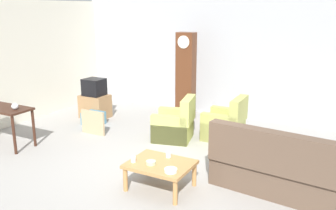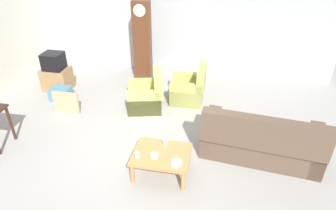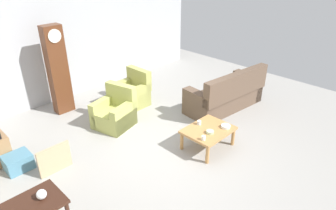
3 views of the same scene
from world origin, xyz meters
The scene contains 14 objects.
ground_plane centered at (0.00, 0.00, 0.00)m, with size 10.40×10.40×0.00m, color #999691.
garage_door_wall centered at (0.00, 3.60, 1.60)m, with size 8.40×0.16×3.20m, color #ADAFB5.
couch_floral centered at (2.14, 0.06, 0.36)m, with size 2.18×1.09×1.04m.
armchair_olive_near centered at (-0.34, 1.36, 0.31)m, with size 0.95×0.93×0.92m.
armchair_olive_far centered at (0.58, 1.89, 0.31)m, with size 0.81×0.78×0.92m.
coffee_table_wood centered at (0.46, -0.68, 0.36)m, with size 0.96×0.76×0.42m.
grandfather_clock centered at (-0.82, 2.85, 1.07)m, with size 0.44×0.30×2.14m.
framed_picture_leaning centered at (-2.08, 0.79, 0.26)m, with size 0.60×0.05×0.53m, color tan.
storage_box_blue centered at (-2.53, 1.34, 0.15)m, with size 0.46×0.40×0.30m, color teal.
glass_dome_cloche centered at (-2.83, -0.57, 0.86)m, with size 0.13×0.13×0.13m, color silver.
cup_white_porcelain centered at (0.09, -0.86, 0.47)m, with size 0.08×0.08×0.09m, color white.
cup_blue_rimmed centered at (0.47, -0.44, 0.46)m, with size 0.08×0.08×0.08m, color silver.
bowl_white_stacked centered at (0.75, -0.89, 0.45)m, with size 0.19×0.19×0.05m, color white.
bowl_shallow_green centered at (0.36, -0.80, 0.45)m, with size 0.15×0.15×0.05m, color #B2C69E.
Camera 3 is at (-3.70, -3.67, 3.56)m, focal length 31.87 mm.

